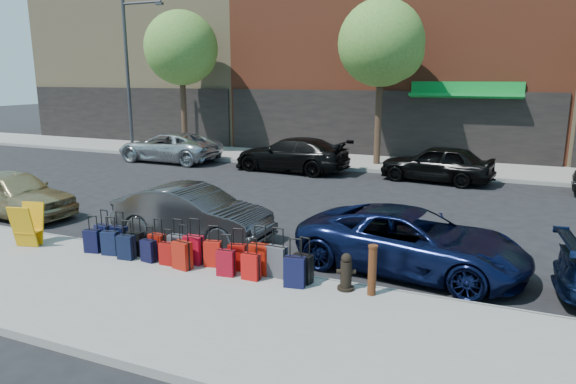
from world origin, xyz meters
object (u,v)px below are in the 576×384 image
at_px(bollard, 372,269).
at_px(car_far_1, 291,154).
at_px(car_near_1, 193,213).
at_px(car_far_0, 169,147).
at_px(car_near_0, 13,193).
at_px(car_near_2, 412,241).
at_px(tree_center, 384,45).
at_px(display_rack, 28,225).
at_px(car_far_2, 437,163).
at_px(tree_left, 183,50).
at_px(suitcase_front_5, 194,250).
at_px(streetlight, 130,65).
at_px(fire_hydrant, 346,273).

distance_m(bollard, car_far_1, 13.49).
bearing_deg(car_near_1, car_far_1, 9.35).
height_order(car_far_0, car_far_1, car_far_1).
xyz_separation_m(car_near_0, car_near_2, (11.66, 0.23, -0.03)).
xyz_separation_m(tree_center, display_rack, (-4.91, -14.84, -4.76)).
height_order(car_near_0, car_far_0, car_far_0).
bearing_deg(car_far_2, tree_left, -92.91).
height_order(tree_left, car_far_1, tree_left).
distance_m(tree_left, suitcase_front_5, 18.07).
height_order(streetlight, fire_hydrant, streetlight).
distance_m(car_near_1, car_far_1, 9.96).
relative_size(car_far_0, car_far_1, 1.00).
xyz_separation_m(car_near_2, car_far_2, (-0.81, 10.03, 0.07)).
bearing_deg(tree_center, car_near_1, -98.56).
relative_size(streetlight, fire_hydrant, 11.11).
distance_m(tree_left, car_near_2, 19.47).
relative_size(tree_left, car_far_2, 1.68).
bearing_deg(car_far_2, car_near_0, -39.04).
bearing_deg(streetlight, fire_hydrant, -40.06).
bearing_deg(car_near_0, fire_hydrant, -95.34).
bearing_deg(display_rack, car_near_0, 131.70).
distance_m(tree_center, streetlight, 13.48).
bearing_deg(car_far_2, bollard, 9.65).
distance_m(tree_left, tree_center, 10.50).
xyz_separation_m(car_far_0, car_far_2, (12.71, 0.06, 0.02)).
distance_m(fire_hydrant, display_rack, 7.71).
bearing_deg(streetlight, car_far_1, -10.71).
bearing_deg(display_rack, tree_left, 96.78).
distance_m(fire_hydrant, car_near_0, 10.90).
bearing_deg(car_far_2, streetlight, -88.63).
bearing_deg(display_rack, suitcase_front_5, -6.71).
distance_m(car_near_2, car_far_0, 16.80).
relative_size(suitcase_front_5, car_near_0, 0.24).
bearing_deg(tree_left, bollard, -46.21).
relative_size(tree_center, car_near_0, 1.77).
bearing_deg(display_rack, streetlight, 107.24).
height_order(tree_center, car_near_0, tree_center).
xyz_separation_m(car_near_0, car_far_0, (-1.86, 10.20, 0.02)).
relative_size(suitcase_front_5, fire_hydrant, 1.38).
height_order(bollard, car_near_0, car_near_0).
bearing_deg(tree_left, streetlight, -166.61).
bearing_deg(car_near_2, car_far_0, 60.72).
distance_m(display_rack, car_far_0, 13.27).
bearing_deg(tree_left, display_rack, -69.38).
height_order(tree_left, tree_center, same).
relative_size(suitcase_front_5, car_far_2, 0.23).
bearing_deg(car_near_0, car_far_2, -43.43).
relative_size(tree_left, car_far_0, 1.42).
bearing_deg(car_far_0, car_near_0, 11.17).
xyz_separation_m(suitcase_front_5, car_far_0, (-9.23, 11.78, 0.25)).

